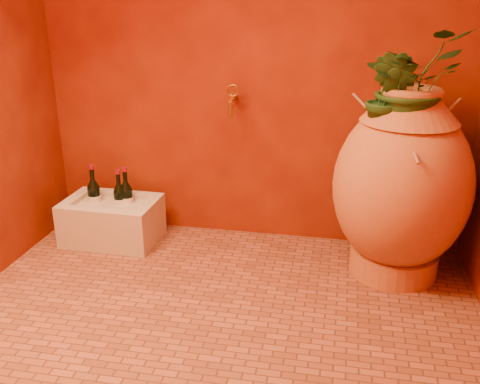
% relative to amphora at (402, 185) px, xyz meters
% --- Properties ---
extents(floor, '(2.50, 2.50, 0.00)m').
position_rel_amphora_xyz_m(floor, '(-0.85, -0.65, -0.50)').
color(floor, brown).
rests_on(floor, ground).
extents(wall_back, '(2.50, 0.02, 2.50)m').
position_rel_amphora_xyz_m(wall_back, '(-0.85, 0.35, 0.75)').
color(wall_back, '#5D1305').
rests_on(wall_back, ground).
extents(amphora, '(0.89, 0.89, 1.01)m').
position_rel_amphora_xyz_m(amphora, '(0.00, 0.00, 0.00)').
color(amphora, '#B66833').
rests_on(amphora, floor).
extents(stone_basin, '(0.56, 0.39, 0.26)m').
position_rel_amphora_xyz_m(stone_basin, '(-1.66, 0.07, -0.38)').
color(stone_basin, beige).
rests_on(stone_basin, floor).
extents(wine_bottle_a, '(0.08, 0.08, 0.32)m').
position_rel_amphora_xyz_m(wine_bottle_a, '(-1.78, 0.11, -0.24)').
color(wine_bottle_a, black).
rests_on(wine_bottle_a, stone_basin).
extents(wine_bottle_b, '(0.07, 0.07, 0.30)m').
position_rel_amphora_xyz_m(wine_bottle_b, '(-1.62, 0.11, -0.25)').
color(wine_bottle_b, black).
rests_on(wine_bottle_b, stone_basin).
extents(wine_bottle_c, '(0.08, 0.08, 0.31)m').
position_rel_amphora_xyz_m(wine_bottle_c, '(-1.58, 0.13, -0.25)').
color(wine_bottle_c, black).
rests_on(wine_bottle_c, stone_basin).
extents(wall_tap, '(0.07, 0.16, 0.17)m').
position_rel_amphora_xyz_m(wall_tap, '(-0.95, 0.26, 0.37)').
color(wall_tap, olive).
rests_on(wall_tap, wall_back).
extents(plant_main, '(0.63, 0.62, 0.53)m').
position_rel_amphora_xyz_m(plant_main, '(-0.01, -0.00, 0.52)').
color(plant_main, '#1A3F16').
rests_on(plant_main, amphora).
extents(plant_side, '(0.31, 0.31, 0.44)m').
position_rel_amphora_xyz_m(plant_side, '(-0.11, -0.07, 0.46)').
color(plant_side, '#1A3F16').
rests_on(plant_side, amphora).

